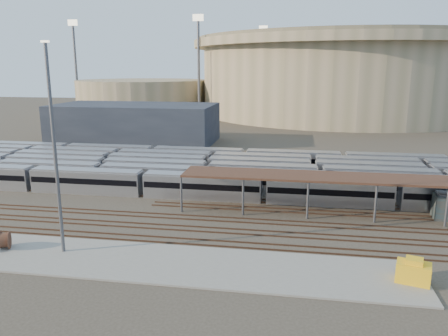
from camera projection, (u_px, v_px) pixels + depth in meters
name	position (u px, v px, depth m)	size (l,w,h in m)	color
ground	(237.00, 218.00, 58.13)	(420.00, 420.00, 0.00)	#383026
apron	(169.00, 263.00, 44.51)	(50.00, 9.00, 0.20)	gray
subway_trains	(224.00, 171.00, 76.29)	(123.36, 23.90, 3.60)	#A4A4A8
inspection_shed	(408.00, 181.00, 57.28)	(60.30, 6.00, 5.30)	#525256
empty_tracks	(232.00, 231.00, 53.31)	(170.00, 9.62, 0.18)	#4C3323
stadium	(341.00, 74.00, 184.79)	(124.00, 124.00, 32.50)	tan
secondary_arena	(142.00, 96.00, 191.09)	(56.00, 56.00, 14.00)	tan
service_building	(135.00, 123.00, 115.47)	(42.00, 20.00, 10.00)	#1E232D
floodlight_0	(199.00, 64.00, 163.93)	(4.00, 1.00, 38.40)	#525256
floodlight_1	(76.00, 64.00, 182.43)	(4.00, 1.00, 38.40)	#525256
floodlight_3	(263.00, 64.00, 208.71)	(4.00, 1.00, 38.40)	#525256
cable_reel_west	(5.00, 240.00, 47.79)	(1.92, 1.92, 1.07)	brown
yard_light_pole	(55.00, 151.00, 44.74)	(0.81, 0.36, 21.96)	#525256
yellow_equipment	(413.00, 273.00, 40.28)	(2.99, 1.87, 1.87)	gold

